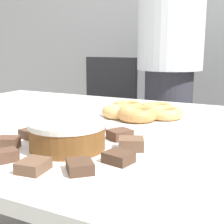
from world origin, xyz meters
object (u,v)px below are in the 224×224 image
plate_cake (69,151)px  frosted_cake (69,135)px  office_chair_left (98,131)px  plate_donuts (141,117)px  person_standing (170,59)px

plate_cake → frosted_cake: 0.04m
office_chair_left → plate_donuts: size_ratio=2.64×
plate_donuts → frosted_cake: frosted_cake is taller
plate_cake → frosted_cake: (0.00, 0.00, 0.04)m
person_standing → plate_cake: (0.09, -1.08, -0.18)m
office_chair_left → plate_cake: office_chair_left is taller
person_standing → frosted_cake: (0.09, -1.08, -0.14)m
plate_cake → office_chair_left: bearing=116.4°
frosted_cake → plate_cake: bearing=0.0°
frosted_cake → plate_donuts: bearing=87.9°
office_chair_left → plate_donuts: 0.99m
office_chair_left → frosted_cake: bearing=-55.7°
plate_cake → frosted_cake: bearing=0.0°
office_chair_left → plate_cake: 1.31m
office_chair_left → frosted_cake: 1.32m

